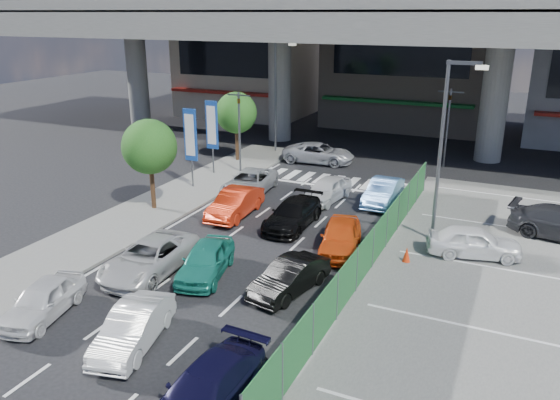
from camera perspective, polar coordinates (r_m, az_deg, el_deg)
The scene contains 30 objects.
ground at distance 22.76m, azimuth -4.90°, elevation -6.69°, with size 120.00×120.00×0.00m, color black.
parking_lot at distance 22.07m, azimuth 24.11°, elevation -9.19°, with size 12.00×28.00×0.06m, color #5A5A58.
sidewalk_left at distance 29.46m, azimuth -13.00°, elevation -0.88°, with size 4.00×30.00×0.12m, color #5A5A58.
fence_run at distance 21.37m, azimuth 8.94°, elevation -5.97°, with size 0.16×22.00×1.80m, color #205E2C, non-canonical shape.
expressway at distance 41.08m, azimuth 10.65°, elevation 17.21°, with size 64.00×14.00×10.75m.
building_west at distance 56.34m, azimuth -3.31°, elevation 15.59°, with size 12.00×10.90×13.00m.
building_center at distance 51.81m, azimuth 13.73°, elevation 15.91°, with size 14.00×10.90×15.00m.
traffic_light_left at distance 34.52m, azimuth -4.30°, elevation 9.12°, with size 1.60×1.24×5.20m.
traffic_light_right at distance 37.53m, azimuth 17.26°, elevation 9.13°, with size 1.60×1.24×5.20m.
street_lamp_right at distance 24.49m, azimuth 16.94°, elevation 6.24°, with size 1.65×0.22×8.00m.
street_lamp_left at distance 39.75m, azimuth -0.25°, elevation 11.69°, with size 1.65×0.22×8.00m.
signboard_near at distance 31.85m, azimuth -9.34°, elevation 6.48°, with size 0.80×0.14×4.70m.
signboard_far at distance 34.53m, azimuth -7.13°, elevation 7.56°, with size 0.80×0.14×4.70m.
tree_near at distance 28.52m, azimuth -13.49°, elevation 5.41°, with size 2.80×2.80×4.80m.
tree_far at distance 37.54m, azimuth -4.59°, elevation 9.06°, with size 2.80×2.80×4.80m.
van_white_back_left at distance 20.43m, azimuth -23.56°, elevation -9.57°, with size 1.46×3.63×1.24m, color silver.
hatch_white_back_mid at distance 17.89m, azimuth -15.09°, elevation -12.73°, with size 1.32×3.80×1.25m, color silver.
minivan_navy_back at distance 14.95m, azimuth -7.77°, elevation -19.24°, with size 1.77×4.36×1.27m, color black.
sedan_white_mid_left at distance 22.29m, azimuth -13.47°, elevation -5.86°, with size 2.22×4.81×1.34m, color beige.
taxi_teal_mid at distance 21.66m, azimuth -7.77°, elevation -6.24°, with size 1.57×3.91×1.33m, color #1E8975.
hatch_black_mid_right at distance 20.29m, azimuth 1.03°, elevation -8.05°, with size 1.29×3.71×1.22m, color black.
taxi_orange_left at distance 27.71m, azimuth -4.71°, elevation -0.33°, with size 1.46×4.19×1.38m, color red.
sedan_black_mid at distance 26.29m, azimuth 1.35°, elevation -1.48°, with size 1.79×4.40×1.28m, color black.
taxi_orange_right at distance 23.70m, azimuth 6.36°, elevation -3.83°, with size 1.63×4.05×1.38m, color #DE4912.
wagon_silver_front_left at distance 31.12m, azimuth -3.23°, elevation 1.83°, with size 2.19×4.76×1.32m, color #A0A3A7.
sedan_white_front_mid at distance 29.97m, azimuth 4.93°, elevation 1.10°, with size 1.55×3.84×1.31m, color silver.
kei_truck_front_right at distance 29.93m, azimuth 10.74°, elevation 0.83°, with size 1.42×4.06×1.34m, color #507FC0.
crossing_wagon_silver at distance 37.72m, azimuth 4.06°, elevation 4.91°, with size 2.24×4.85×1.35m, color #B6B7BF.
parked_sedan_white at distance 24.39m, azimuth 19.63°, elevation -4.13°, with size 1.55×3.85×1.31m, color white.
traffic_cone at distance 23.22m, azimuth 13.09°, elevation -5.57°, with size 0.32×0.32×0.63m, color red.
Camera 1 is at (10.28, -17.75, 9.85)m, focal length 35.00 mm.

